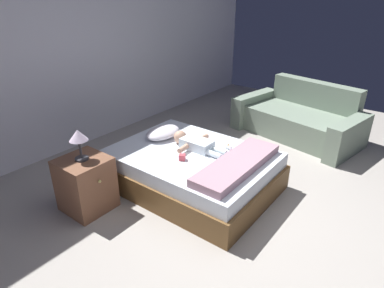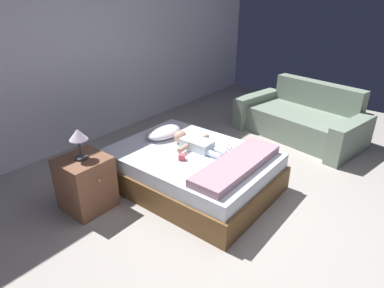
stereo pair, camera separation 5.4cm
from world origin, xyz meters
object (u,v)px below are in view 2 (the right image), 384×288
baby (195,143)px  couch (303,119)px  bed (192,170)px  nightstand (86,183)px  lamp (78,137)px  toothbrush (197,139)px  pillow (164,132)px  toy_block (182,157)px  baby_bottle (229,147)px

baby → couch: bearing=-12.5°
bed → nightstand: size_ratio=3.15×
bed → lamp: bearing=148.6°
bed → couch: bearing=-10.7°
lamp → toothbrush: bearing=-18.6°
pillow → couch: couch is taller
toothbrush → couch: couch is taller
bed → baby: 0.30m
nightstand → lamp: (0.00, 0.00, 0.51)m
couch → toy_block: 2.42m
pillow → toothbrush: size_ratio=3.33×
bed → nightstand: 1.15m
nightstand → toy_block: nightstand is taller
bed → pillow: 0.61m
baby → toothbrush: (0.20, 0.12, -0.05)m
pillow → baby: 0.48m
toothbrush → lamp: lamp is taller
toothbrush → lamp: 1.39m
bed → baby_bottle: bearing=-40.4°
toy_block → bed: bearing=7.7°
toy_block → baby_bottle: size_ratio=0.88×
baby → lamp: lamp is taller
baby → nightstand: (-1.08, 0.55, -0.21)m
pillow → baby: bearing=-91.1°
lamp → nightstand: bearing=-90.0°
couch → nightstand: bearing=162.3°
toothbrush → toy_block: 0.54m
bed → baby_bottle: baby_bottle is taller
toothbrush → nightstand: nightstand is taller
bed → toy_block: bearing=-172.3°
baby → nightstand: bearing=153.1°
couch → toy_block: bearing=170.8°
bed → lamp: (-0.98, 0.60, 0.58)m
toothbrush → baby_bottle: size_ratio=1.50×
nightstand → pillow: bearing=-3.4°
toy_block → baby_bottle: baby_bottle is taller
toy_block → toothbrush: bearing=20.9°
lamp → toy_block: 1.04m
couch → baby: bearing=167.5°
toy_block → lamp: bearing=141.1°
baby → toy_block: 0.32m
baby → lamp: 1.25m
nightstand → lamp: lamp is taller
baby → nightstand: 1.23m
couch → nightstand: 3.31m
couch → lamp: size_ratio=6.26×
baby → baby_bottle: (0.21, -0.32, -0.03)m
bed → toothbrush: size_ratio=12.40×
pillow → baby_bottle: (0.20, -0.80, -0.03)m
toothbrush → couch: (1.88, -0.58, -0.18)m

